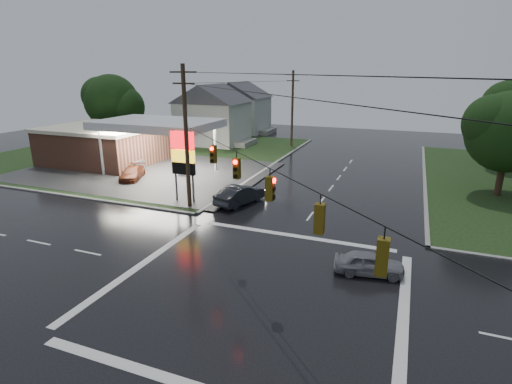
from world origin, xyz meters
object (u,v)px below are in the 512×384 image
(tree_ne_near, at_px, (511,132))
(car_crossing, at_px, (369,263))
(tree_nw_behind, at_px, (113,102))
(car_north, at_px, (240,195))
(pylon_sign, at_px, (183,155))
(car_pump, at_px, (132,173))
(gas_station, at_px, (112,142))
(utility_pole_nw, at_px, (186,136))
(utility_pole_n, at_px, (292,108))
(house_far, at_px, (240,107))
(house_near, at_px, (213,114))

(tree_ne_near, height_order, car_crossing, tree_ne_near)
(tree_nw_behind, height_order, car_north, tree_nw_behind)
(pylon_sign, height_order, car_pump, pylon_sign)
(gas_station, height_order, tree_nw_behind, tree_nw_behind)
(car_north, height_order, car_crossing, car_north)
(utility_pole_nw, xyz_separation_m, utility_pole_n, (0.00, 28.50, -0.25))
(pylon_sign, distance_m, tree_nw_behind, 30.49)
(pylon_sign, xyz_separation_m, tree_nw_behind, (-23.34, 19.49, 2.17))
(house_far, xyz_separation_m, car_pump, (2.78, -33.21, -3.77))
(car_north, bearing_deg, utility_pole_n, -65.75)
(gas_station, xyz_separation_m, tree_nw_behind, (-8.17, 10.29, 3.63))
(gas_station, height_order, utility_pole_n, utility_pole_n)
(utility_pole_n, height_order, car_crossing, utility_pole_n)
(utility_pole_n, distance_m, tree_nw_behind, 25.63)
(house_far, relative_size, tree_nw_behind, 1.10)
(house_near, relative_size, tree_nw_behind, 1.10)
(tree_ne_near, bearing_deg, house_far, 144.23)
(house_near, relative_size, tree_ne_near, 1.23)
(utility_pole_n, bearing_deg, utility_pole_nw, -90.00)
(car_crossing, relative_size, car_pump, 0.84)
(pylon_sign, distance_m, utility_pole_nw, 2.22)
(car_north, bearing_deg, tree_ne_near, -136.33)
(utility_pole_nw, relative_size, car_crossing, 2.98)
(gas_station, xyz_separation_m, utility_pole_nw, (16.18, -10.20, 3.17))
(utility_pole_n, height_order, house_near, utility_pole_n)
(car_crossing, height_order, car_pump, car_pump)
(pylon_sign, distance_m, house_far, 39.21)
(house_far, height_order, car_pump, house_far)
(pylon_sign, relative_size, car_pump, 1.36)
(pylon_sign, height_order, car_crossing, pylon_sign)
(tree_ne_near, height_order, car_pump, tree_ne_near)
(gas_station, distance_m, car_north, 21.21)
(pylon_sign, bearing_deg, car_pump, 153.68)
(utility_pole_n, distance_m, car_north, 26.87)
(house_far, relative_size, car_pump, 2.51)
(utility_pole_n, xyz_separation_m, car_north, (3.42, -26.24, -4.68))
(tree_ne_near, distance_m, car_pump, 34.44)
(car_crossing, bearing_deg, car_pump, 55.48)
(car_pump, bearing_deg, car_north, -35.29)
(house_near, height_order, car_north, house_near)
(car_crossing, bearing_deg, tree_ne_near, -35.61)
(utility_pole_nw, bearing_deg, tree_ne_near, 27.86)
(car_north, bearing_deg, house_near, -41.65)
(utility_pole_nw, bearing_deg, car_crossing, -22.42)
(utility_pole_nw, distance_m, house_near, 28.90)
(tree_nw_behind, height_order, car_pump, tree_nw_behind)
(utility_pole_n, relative_size, car_pump, 2.38)
(tree_nw_behind, relative_size, car_pump, 2.27)
(gas_station, distance_m, car_crossing, 34.82)
(gas_station, height_order, utility_pole_nw, utility_pole_nw)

